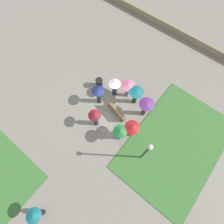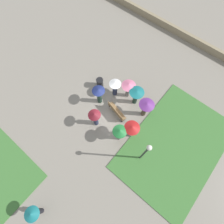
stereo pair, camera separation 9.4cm
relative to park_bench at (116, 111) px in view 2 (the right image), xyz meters
The scene contains 15 objects.
ground_plane 0.78m from the park_bench, ahead, with size 90.00×90.00×0.00m, color gray.
lawn_patch_near 5.25m from the park_bench, behind, with size 6.12×9.17×0.06m.
parapet_wall 10.86m from the park_bench, 86.77° to the right, with size 45.00×0.35×0.73m.
park_bench is the anchor object (origin of this frame).
lamp_post 4.44m from the park_bench, 155.69° to the left, with size 0.32×0.32×3.76m.
trash_bin 3.04m from the park_bench, 22.78° to the right, with size 0.61×0.61×0.92m.
crowd_person_red 2.31m from the park_bench, 160.06° to the left, with size 1.12×1.12×1.98m.
crowd_person_white 2.04m from the park_bench, 46.98° to the right, with size 0.97×0.97×1.77m.
crowd_person_maroon 1.98m from the park_bench, 66.63° to the left, with size 0.94×0.94×1.94m.
crowd_person_teal 2.08m from the park_bench, 105.12° to the right, with size 1.18×1.18×1.83m.
crowd_person_navy 1.97m from the park_bench, ahead, with size 1.01×1.01×1.93m.
crowd_person_purple 2.40m from the park_bench, 140.69° to the right, with size 1.17×1.17×1.98m.
crowd_person_green 2.28m from the park_bench, 134.98° to the left, with size 1.02×1.02×1.98m.
crowd_person_pink 2.18m from the park_bench, 79.19° to the right, with size 1.15×1.15×1.83m.
lone_walker_far_path 8.70m from the park_bench, 94.18° to the left, with size 0.92×0.92×1.80m.
Camera 2 is at (-3.91, 4.40, 13.32)m, focal length 28.00 mm.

